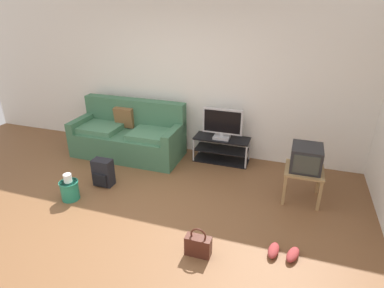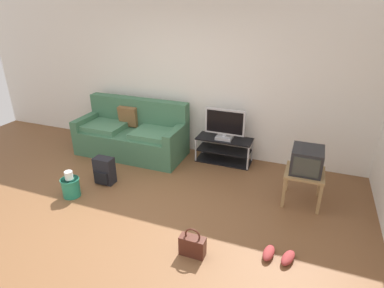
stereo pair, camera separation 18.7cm
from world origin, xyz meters
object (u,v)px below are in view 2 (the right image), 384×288
at_px(handbag, 192,245).
at_px(cleaning_bucket, 71,186).
at_px(crt_tv, 307,160).
at_px(sneakers_pair, 278,255).
at_px(flat_tv, 225,125).
at_px(side_table, 304,177).
at_px(tv_stand, 224,150).
at_px(couch, 132,135).
at_px(backpack, 105,171).

xyz_separation_m(handbag, cleaning_bucket, (-2.05, 0.47, 0.04)).
xyz_separation_m(crt_tv, sneakers_pair, (-0.15, -1.26, -0.59)).
xyz_separation_m(flat_tv, side_table, (1.35, -0.77, -0.30)).
height_order(tv_stand, sneakers_pair, tv_stand).
height_order(couch, side_table, couch).
xyz_separation_m(side_table, handbag, (-1.05, -1.52, -0.27)).
xyz_separation_m(flat_tv, backpack, (-1.51, -1.33, -0.49)).
height_order(flat_tv, side_table, flat_tv).
bearing_deg(sneakers_pair, cleaning_bucket, 176.26).
xyz_separation_m(tv_stand, handbag, (0.30, -2.31, -0.09)).
bearing_deg(side_table, backpack, -168.95).
relative_size(flat_tv, handbag, 1.91).
bearing_deg(couch, crt_tv, -9.83).
bearing_deg(side_table, handbag, -124.65).
bearing_deg(sneakers_pair, flat_tv, 120.77).
bearing_deg(crt_tv, flat_tv, 150.70).
xyz_separation_m(couch, tv_stand, (1.66, 0.26, -0.14)).
xyz_separation_m(crt_tv, backpack, (-2.86, -0.57, -0.43)).
relative_size(tv_stand, flat_tv, 1.40).
bearing_deg(tv_stand, side_table, -30.52).
distance_m(couch, side_table, 3.06).
bearing_deg(crt_tv, sneakers_pair, -96.89).
distance_m(tv_stand, flat_tv, 0.48).
distance_m(couch, crt_tv, 3.07).
bearing_deg(side_table, sneakers_pair, -96.98).
bearing_deg(tv_stand, cleaning_bucket, -133.44).
xyz_separation_m(tv_stand, sneakers_pair, (1.20, -2.04, -0.17)).
xyz_separation_m(tv_stand, flat_tv, (0.00, -0.02, 0.48)).
height_order(handbag, sneakers_pair, handbag).
distance_m(side_table, cleaning_bucket, 3.28).
bearing_deg(backpack, tv_stand, 50.28).
xyz_separation_m(couch, crt_tv, (3.01, -0.52, 0.29)).
relative_size(crt_tv, cleaning_bucket, 1.12).
bearing_deg(tv_stand, flat_tv, -90.00).
distance_m(crt_tv, cleaning_bucket, 3.31).
xyz_separation_m(couch, flat_tv, (1.66, 0.24, 0.34)).
relative_size(couch, cleaning_bucket, 4.88).
height_order(side_table, cleaning_bucket, side_table).
distance_m(handbag, cleaning_bucket, 2.10).
distance_m(side_table, sneakers_pair, 1.30).
bearing_deg(side_table, crt_tv, 90.00).
bearing_deg(backpack, couch, 106.02).
distance_m(flat_tv, backpack, 2.07).
bearing_deg(cleaning_bucket, crt_tv, 18.96).
bearing_deg(couch, flat_tv, 8.13).
bearing_deg(sneakers_pair, handbag, -162.80).
bearing_deg(cleaning_bucket, tv_stand, 46.56).
xyz_separation_m(flat_tv, sneakers_pair, (1.20, -2.01, -0.65)).
distance_m(crt_tv, handbag, 1.93).
bearing_deg(side_table, flat_tv, 150.18).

